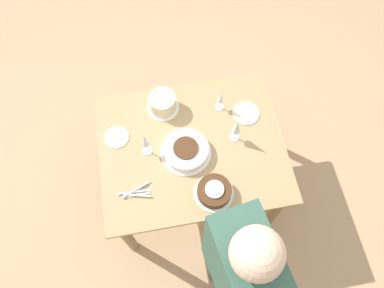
{
  "coord_description": "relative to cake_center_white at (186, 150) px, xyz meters",
  "views": [
    {
      "loc": [
        -0.18,
        -1.0,
        2.97
      ],
      "look_at": [
        0.0,
        0.0,
        0.8
      ],
      "focal_mm": 35.0,
      "sensor_mm": 36.0,
      "label": 1
    }
  ],
  "objects": [
    {
      "name": "wine_glass_far",
      "position": [
        0.34,
        0.05,
        0.11
      ],
      "size": [
        0.07,
        0.07,
        0.22
      ],
      "color": "silver",
      "rests_on": "dining_table"
    },
    {
      "name": "dessert_plate_right",
      "position": [
        0.45,
        0.21,
        -0.03
      ],
      "size": [
        0.19,
        0.19,
        0.01
      ],
      "color": "beige",
      "rests_on": "dining_table"
    },
    {
      "name": "cake_back_decorated",
      "position": [
        -0.1,
        0.36,
        0.03
      ],
      "size": [
        0.22,
        0.22,
        0.13
      ],
      "color": "white",
      "rests_on": "dining_table"
    },
    {
      "name": "cake_center_white",
      "position": [
        0.0,
        0.0,
        0.0
      ],
      "size": [
        0.33,
        0.33,
        0.08
      ],
      "color": "white",
      "rests_on": "dining_table"
    },
    {
      "name": "dining_table",
      "position": [
        0.05,
        0.03,
        -0.16
      ],
      "size": [
        1.21,
        0.98,
        0.75
      ],
      "color": "tan",
      "rests_on": "ground_plane"
    },
    {
      "name": "person_cutting",
      "position": [
        0.12,
        -0.81,
        0.28
      ],
      "size": [
        0.28,
        0.43,
        1.76
      ],
      "rotation": [
        0.0,
        0.0,
        1.73
      ],
      "color": "#2D334C",
      "rests_on": "ground_plane"
    },
    {
      "name": "wine_glass_extra",
      "position": [
        -0.24,
        0.05,
        0.12
      ],
      "size": [
        0.07,
        0.07,
        0.22
      ],
      "color": "silver",
      "rests_on": "dining_table"
    },
    {
      "name": "dessert_plate_left",
      "position": [
        -0.43,
        0.19,
        -0.03
      ],
      "size": [
        0.17,
        0.17,
        0.01
      ],
      "color": "beige",
      "rests_on": "dining_table"
    },
    {
      "name": "wine_glass_near",
      "position": [
        0.29,
        0.29,
        0.08
      ],
      "size": [
        0.06,
        0.06,
        0.18
      ],
      "color": "silver",
      "rests_on": "dining_table"
    },
    {
      "name": "ground_plane",
      "position": [
        0.05,
        0.03,
        -0.79
      ],
      "size": [
        12.0,
        12.0,
        0.0
      ],
      "primitive_type": "plane",
      "color": "tan"
    },
    {
      "name": "cake_front_chocolate",
      "position": [
        0.12,
        -0.3,
        0.0
      ],
      "size": [
        0.25,
        0.25,
        0.08
      ],
      "color": "white",
      "rests_on": "dining_table"
    },
    {
      "name": "fork_pile",
      "position": [
        -0.35,
        -0.22,
        -0.03
      ],
      "size": [
        0.22,
        0.11,
        0.02
      ],
      "color": "silver",
      "rests_on": "dining_table"
    }
  ]
}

